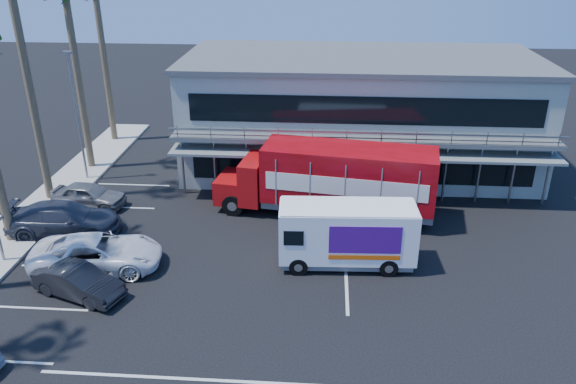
{
  "coord_description": "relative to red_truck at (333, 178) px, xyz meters",
  "views": [
    {
      "loc": [
        0.89,
        -20.87,
        14.15
      ],
      "look_at": [
        -0.95,
        4.98,
        2.3
      ],
      "focal_mm": 35.0,
      "sensor_mm": 36.0,
      "label": 1
    }
  ],
  "objects": [
    {
      "name": "parked_car_c",
      "position": [
        -10.86,
        -6.33,
        -1.39
      ],
      "size": [
        6.21,
        3.53,
        1.64
      ],
      "primitive_type": "imported",
      "rotation": [
        0.0,
        0.0,
        1.72
      ],
      "color": "white",
      "rests_on": "ground"
    },
    {
      "name": "palm_e",
      "position": [
        -16.06,
        5.87,
        8.37
      ],
      "size": [
        2.8,
        2.8,
        12.25
      ],
      "color": "brown",
      "rests_on": "ground"
    },
    {
      "name": "parked_car_e",
      "position": [
        -13.86,
        0.07,
        -1.49
      ],
      "size": [
        4.33,
        2.09,
        1.43
      ],
      "primitive_type": "imported",
      "rotation": [
        0.0,
        0.0,
        1.47
      ],
      "color": "slate",
      "rests_on": "ground"
    },
    {
      "name": "parked_car_d",
      "position": [
        -13.86,
        -3.13,
        -1.37
      ],
      "size": [
        5.96,
        2.88,
        1.67
      ],
      "primitive_type": "imported",
      "rotation": [
        0.0,
        0.0,
        1.67
      ],
      "color": "#303340",
      "rests_on": "ground"
    },
    {
      "name": "ground",
      "position": [
        -1.36,
        -7.13,
        -2.21
      ],
      "size": [
        120.0,
        120.0,
        0.0
      ],
      "primitive_type": "plane",
      "color": "black",
      "rests_on": "ground"
    },
    {
      "name": "building",
      "position": [
        1.64,
        7.81,
        1.45
      ],
      "size": [
        22.4,
        12.0,
        7.3
      ],
      "color": "gray",
      "rests_on": "ground"
    },
    {
      "name": "white_van",
      "position": [
        0.64,
        -5.13,
        -0.59
      ],
      "size": [
        6.33,
        2.41,
        3.05
      ],
      "rotation": [
        0.0,
        0.0,
        0.04
      ],
      "color": "white",
      "rests_on": "ground"
    },
    {
      "name": "light_pole_far",
      "position": [
        -15.56,
        3.87,
        2.3
      ],
      "size": [
        0.5,
        0.25,
        8.09
      ],
      "color": "gray",
      "rests_on": "ground"
    },
    {
      "name": "red_truck",
      "position": [
        0.0,
        0.0,
        0.0
      ],
      "size": [
        12.18,
        4.49,
        4.01
      ],
      "rotation": [
        0.0,
        0.0,
        -0.15
      ],
      "color": "#A30D0F",
      "rests_on": "ground"
    },
    {
      "name": "curb_strip",
      "position": [
        -16.36,
        -1.13,
        -2.13
      ],
      "size": [
        3.0,
        32.0,
        0.16
      ],
      "primitive_type": "cube",
      "color": "#A5A399",
      "rests_on": "ground"
    },
    {
      "name": "parked_car_b",
      "position": [
        -10.86,
        -8.48,
        -1.53
      ],
      "size": [
        4.35,
        2.76,
        1.35
      ],
      "primitive_type": "imported",
      "rotation": [
        0.0,
        0.0,
        1.22
      ],
      "color": "black",
      "rests_on": "ground"
    }
  ]
}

